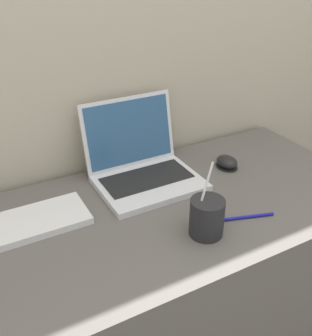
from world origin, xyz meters
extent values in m
cube|color=#BCB299|center=(0.00, 0.66, 1.25)|extent=(7.00, 0.04, 2.50)
cube|color=#5B5651|center=(0.00, 0.31, 0.38)|extent=(1.27, 0.62, 0.77)
cube|color=silver|center=(-0.01, 0.43, 0.78)|extent=(0.32, 0.24, 0.02)
cube|color=black|center=(-0.01, 0.45, 0.79)|extent=(0.28, 0.13, 0.00)
cube|color=silver|center=(-0.01, 0.58, 0.90)|extent=(0.32, 0.06, 0.23)
cube|color=#2D567F|center=(-0.01, 0.57, 0.90)|extent=(0.29, 0.05, 0.20)
cylinder|color=#232326|center=(0.01, 0.15, 0.82)|extent=(0.09, 0.09, 0.10)
cylinder|color=black|center=(0.01, 0.15, 0.87)|extent=(0.08, 0.08, 0.01)
cylinder|color=white|center=(0.00, 0.16, 0.88)|extent=(0.06, 0.02, 0.17)
ellipsoid|color=black|center=(0.28, 0.42, 0.77)|extent=(0.07, 0.09, 0.01)
ellipsoid|color=black|center=(0.28, 0.42, 0.79)|extent=(0.06, 0.08, 0.04)
cube|color=silver|center=(-0.43, 0.41, 0.78)|extent=(0.39, 0.15, 0.02)
cylinder|color=#191999|center=(0.15, 0.15, 0.77)|extent=(0.14, 0.05, 0.01)
camera|label=1|loc=(-0.50, -0.51, 1.43)|focal=42.00mm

